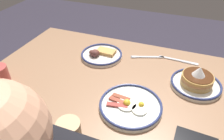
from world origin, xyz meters
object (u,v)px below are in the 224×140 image
plate_center_pancakes (196,81)px  plate_far_companion (130,105)px  cell_phone (196,140)px  fork_near (147,57)px  butter_knife (178,60)px  plate_near_main (101,54)px

plate_center_pancakes → plate_far_companion: bearing=44.5°
cell_phone → fork_near: cell_phone is taller
cell_phone → butter_knife: 0.52m
plate_near_main → cell_phone: bearing=143.5°
plate_near_main → fork_near: (-0.25, -0.08, -0.01)m
plate_far_companion → cell_phone: 0.27m
plate_center_pancakes → fork_near: (0.27, -0.16, -0.02)m
fork_near → cell_phone: bearing=120.9°
plate_near_main → plate_center_pancakes: plate_center_pancakes is taller
plate_near_main → cell_phone: size_ratio=1.61×
cell_phone → fork_near: size_ratio=0.80×
plate_far_companion → butter_knife: size_ratio=1.23×
plate_far_companion → cell_phone: bearing=164.5°
plate_center_pancakes → butter_knife: bearing=-62.8°
cell_phone → plate_center_pancakes: bearing=-83.5°
plate_near_main → fork_near: size_ratio=1.28×
plate_center_pancakes → cell_phone: (-0.02, 0.31, -0.02)m
fork_near → plate_far_companion: bearing=93.3°
plate_center_pancakes → butter_knife: 0.22m
fork_near → butter_knife: bearing=-170.5°
plate_center_pancakes → cell_phone: bearing=93.4°
fork_near → butter_knife: (-0.17, -0.03, -0.00)m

